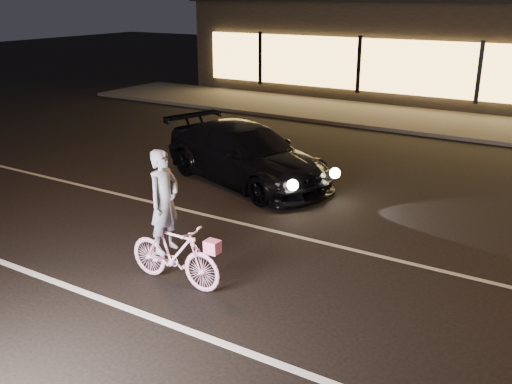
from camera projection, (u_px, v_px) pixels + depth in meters
The scene contains 7 objects.
ground at pixel (263, 289), 8.61m from camera, with size 90.00×90.00×0.00m, color black.
lane_stripe_near at pixel (204, 336), 7.40m from camera, with size 60.00×0.12×0.01m, color silver.
lane_stripe_far at pixel (320, 242), 10.21m from camera, with size 60.00×0.10×0.01m, color gray.
sidewalk at pixel (462, 125), 19.05m from camera, with size 30.00×4.00×0.12m, color #383533.
storefront at pixel (502, 47), 23.16m from camera, with size 25.40×8.42×4.20m.
cyclist at pixel (172, 238), 8.55m from camera, with size 1.67×0.57×2.10m.
sedan at pixel (246, 154), 13.28m from camera, with size 5.01×3.25×1.35m.
Camera 1 is at (3.91, -6.57, 4.21)m, focal length 40.00 mm.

